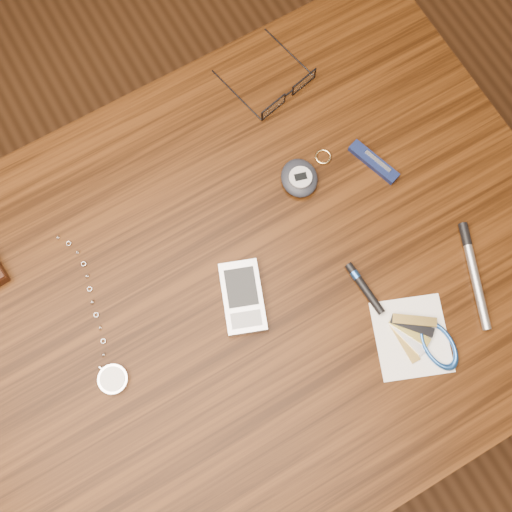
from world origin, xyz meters
The scene contains 11 objects.
ground centered at (0.00, 0.00, 0.00)m, with size 3.80×3.80×0.00m, color #472814.
desk centered at (0.00, 0.00, 0.65)m, with size 1.00×0.70×0.75m.
eyeglasses centered at (0.24, 0.23, 0.76)m, with size 0.13×0.14×0.02m.
gold_ring centered at (0.23, 0.11, 0.75)m, with size 0.02×0.02×0.00m, color #E6BE75.
pocket_watch centered at (-0.18, -0.02, 0.76)m, with size 0.06×0.24×0.01m.
pda_phone centered at (0.02, -0.01, 0.76)m, with size 0.09×0.11×0.02m.
pedometer centered at (0.18, 0.10, 0.76)m, with size 0.07×0.07×0.03m.
notepad_keys centered at (0.21, -0.19, 0.75)m, with size 0.13×0.14×0.01m.
pocket_knife centered at (0.29, 0.07, 0.76)m, with size 0.04×0.08×0.01m.
silver_pen centered at (0.32, -0.14, 0.76)m, with size 0.07×0.15×0.01m.
black_blue_pen centered at (0.18, -0.08, 0.76)m, with size 0.01×0.08×0.01m.
Camera 1 is at (-0.05, -0.18, 1.63)m, focal length 45.00 mm.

